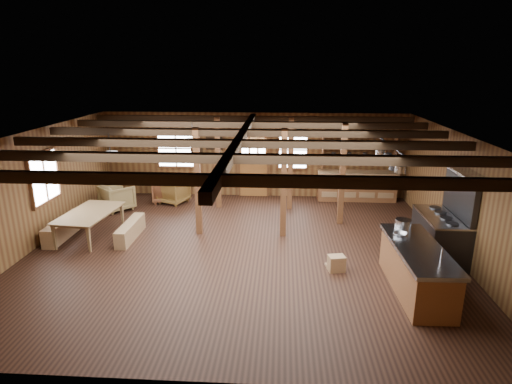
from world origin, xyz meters
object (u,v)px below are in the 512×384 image
dining_table (92,225)px  armchair_a (165,190)px  kitchen_island (417,269)px  commercial_range (443,230)px  armchair_c (117,197)px  armchair_b (174,191)px

dining_table → armchair_a: 3.29m
kitchen_island → commercial_range: (1.04, 1.60, 0.20)m
kitchen_island → armchair_c: kitchen_island is taller
armchair_b → armchair_c: armchair_c is taller
commercial_range → armchair_a: commercial_range is taller
armchair_b → armchair_c: (-1.56, -0.80, 0.02)m
armchair_a → armchair_b: 0.34m
kitchen_island → dining_table: size_ratio=1.30×
kitchen_island → armchair_b: size_ratio=3.05×
commercial_range → dining_table: bearing=175.5°
dining_table → armchair_c: 2.19m
commercial_range → armchair_a: 8.38m
commercial_range → armchair_a: size_ratio=2.60×
armchair_b → kitchen_island: bearing=162.3°
kitchen_island → commercial_range: bearing=55.5°
kitchen_island → armchair_b: kitchen_island is taller
commercial_range → dining_table: commercial_range is taller
dining_table → armchair_a: size_ratio=2.35×
kitchen_island → armchair_b: bearing=137.9°
commercial_range → armchair_c: 9.18m
kitchen_island → dining_table: kitchen_island is taller
armchair_a → armchair_c: (-1.24, -0.92, 0.02)m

